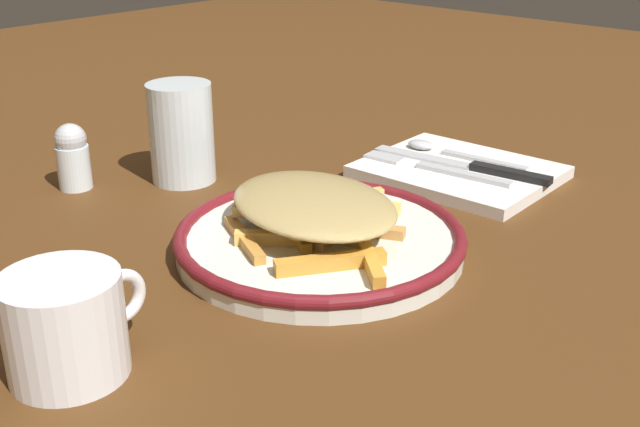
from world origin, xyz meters
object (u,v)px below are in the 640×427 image
at_px(coffee_mug, 70,327).
at_px(knife, 475,167).
at_px(napkin, 459,172).
at_px(spoon, 446,151).
at_px(fork, 435,168).
at_px(fries_heap, 314,209).
at_px(plate, 320,239).
at_px(salt_shaker, 73,156).
at_px(water_glass, 181,133).

bearing_deg(coffee_mug, knife, -0.07).
xyz_separation_m(napkin, knife, (0.00, -0.02, 0.01)).
bearing_deg(spoon, coffee_mug, -174.21).
relative_size(fork, spoon, 1.16).
bearing_deg(fries_heap, napkin, 1.66).
relative_size(plate, salt_shaker, 3.61).
xyz_separation_m(fries_heap, knife, (0.25, -0.01, -0.02)).
relative_size(spoon, water_glass, 1.41).
bearing_deg(salt_shaker, fork, -45.16).
bearing_deg(fries_heap, water_glass, 80.89).
distance_m(plate, knife, 0.25).
height_order(spoon, salt_shaker, salt_shaker).
height_order(spoon, water_glass, water_glass).
height_order(plate, fork, plate).
relative_size(water_glass, salt_shaker, 1.51).
height_order(napkin, spoon, spoon).
xyz_separation_m(fries_heap, fork, (0.22, 0.02, -0.02)).
bearing_deg(plate, knife, -1.07).
xyz_separation_m(napkin, fork, (-0.03, 0.01, 0.01)).
relative_size(napkin, fork, 1.12).
bearing_deg(water_glass, fries_heap, -99.11).
relative_size(fries_heap, spoon, 1.40).
relative_size(fork, salt_shaker, 2.46).
xyz_separation_m(knife, coffee_mug, (-0.50, 0.00, 0.02)).
height_order(knife, salt_shaker, salt_shaker).
distance_m(fries_heap, coffee_mug, 0.25).
relative_size(plate, spoon, 1.69).
xyz_separation_m(napkin, coffee_mug, (-0.50, -0.02, 0.03)).
distance_m(water_glass, coffee_mug, 0.37).
distance_m(napkin, spoon, 0.04).
distance_m(knife, coffee_mug, 0.50).
height_order(plate, fries_heap, fries_heap).
height_order(fork, coffee_mug, coffee_mug).
distance_m(napkin, knife, 0.02).
xyz_separation_m(knife, salt_shaker, (-0.31, 0.31, 0.02)).
distance_m(plate, salt_shaker, 0.31).
height_order(plate, knife, plate).
bearing_deg(spoon, napkin, -125.75).
bearing_deg(fork, napkin, -22.48).
bearing_deg(coffee_mug, spoon, 5.79).
bearing_deg(water_glass, plate, -98.89).
xyz_separation_m(spoon, salt_shaker, (-0.33, 0.25, 0.02)).
bearing_deg(fork, coffee_mug, -176.30).
relative_size(knife, salt_shaker, 2.93).
bearing_deg(knife, napkin, 96.78).
bearing_deg(coffee_mug, fries_heap, 2.52).
bearing_deg(fries_heap, fork, 5.07).
relative_size(knife, coffee_mug, 2.01).
bearing_deg(coffee_mug, fork, 3.70).
height_order(napkin, knife, knife).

